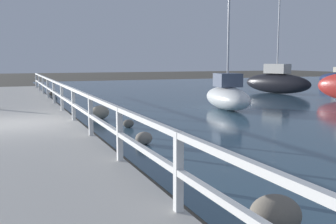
% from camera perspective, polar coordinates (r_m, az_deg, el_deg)
% --- Properties ---
extents(ground_plane, '(120.00, 120.00, 0.00)m').
position_cam_1_polar(ground_plane, '(12.56, -21.23, -2.97)').
color(ground_plane, '#4C473D').
extents(dock_walkway, '(3.64, 36.00, 0.31)m').
position_cam_1_polar(dock_walkway, '(12.53, -21.26, -2.27)').
color(dock_walkway, beige).
rests_on(dock_walkway, ground).
extents(railing, '(0.10, 32.50, 1.00)m').
position_cam_1_polar(railing, '(12.57, -13.59, 1.91)').
color(railing, white).
rests_on(railing, dock_walkway).
extents(boulder_upstream, '(0.36, 0.32, 0.27)m').
position_cam_1_polar(boulder_upstream, '(12.81, -5.78, -1.68)').
color(boulder_upstream, '#666056').
rests_on(boulder_upstream, ground).
extents(boulder_mid_strip, '(0.67, 0.60, 0.50)m').
position_cam_1_polar(boulder_mid_strip, '(5.25, 15.31, -14.19)').
color(boulder_mid_strip, slate).
rests_on(boulder_mid_strip, ground).
extents(boulder_water_edge, '(0.68, 0.61, 0.51)m').
position_cam_1_polar(boulder_water_edge, '(14.81, -9.84, -0.05)').
color(boulder_water_edge, gray).
rests_on(boulder_water_edge, ground).
extents(boulder_far_strip, '(0.45, 0.40, 0.34)m').
position_cam_1_polar(boulder_far_strip, '(10.21, -3.52, -3.82)').
color(boulder_far_strip, gray).
rests_on(boulder_far_strip, ground).
extents(boulder_near_dock, '(0.49, 0.44, 0.37)m').
position_cam_1_polar(boulder_near_dock, '(24.83, -16.29, 2.59)').
color(boulder_near_dock, slate).
rests_on(boulder_near_dock, ground).
extents(sailboat_white, '(1.99, 3.99, 5.01)m').
position_cam_1_polar(sailboat_white, '(17.59, 8.61, 2.32)').
color(sailboat_white, white).
rests_on(sailboat_white, water_surface).
extents(sailboat_black, '(2.44, 5.26, 6.60)m').
position_cam_1_polar(sailboat_black, '(27.09, 15.50, 4.25)').
color(sailboat_black, black).
rests_on(sailboat_black, water_surface).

